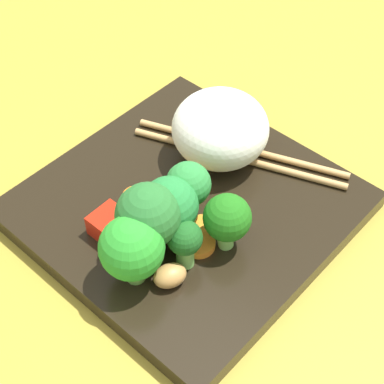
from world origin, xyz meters
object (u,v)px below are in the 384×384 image
at_px(carrot_slice_3, 137,199).
at_px(broccoli_floret_4, 148,216).
at_px(square_plate, 188,207).
at_px(chopstick_pair, 239,153).
at_px(rice_mound, 220,129).

bearing_deg(carrot_slice_3, broccoli_floret_4, 147.79).
bearing_deg(carrot_slice_3, square_plate, -135.53).
xyz_separation_m(broccoli_floret_4, chopstick_pair, (0.02, -0.15, -0.04)).
relative_size(carrot_slice_3, chopstick_pair, 0.13).
distance_m(square_plate, carrot_slice_3, 0.05).
bearing_deg(chopstick_pair, broccoli_floret_4, 76.16).
height_order(rice_mound, carrot_slice_3, rice_mound).
bearing_deg(square_plate, rice_mound, -74.13).
height_order(square_plate, rice_mound, rice_mound).
height_order(square_plate, chopstick_pair, chopstick_pair).
relative_size(rice_mound, broccoli_floret_4, 1.24).
relative_size(broccoli_floret_4, chopstick_pair, 0.36).
bearing_deg(broccoli_floret_4, carrot_slice_3, -32.21).
bearing_deg(square_plate, broccoli_floret_4, 104.77).
distance_m(square_plate, chopstick_pair, 0.08).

